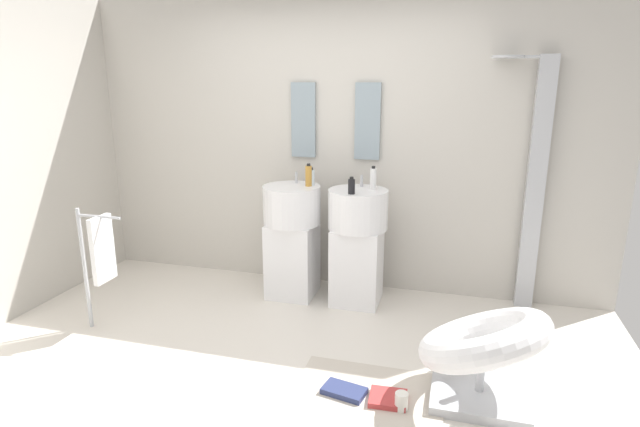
{
  "coord_description": "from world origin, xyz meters",
  "views": [
    {
      "loc": [
        1.07,
        -2.77,
        1.86
      ],
      "look_at": [
        0.15,
        0.55,
        0.95
      ],
      "focal_mm": 28.41,
      "sensor_mm": 36.0,
      "label": 1
    }
  ],
  "objects_px": {
    "soap_bottle_amber": "(309,176)",
    "coffee_mug": "(401,401)",
    "lounge_chair": "(483,347)",
    "soap_bottle_clear": "(311,177)",
    "towel_rack": "(99,252)",
    "soap_bottle_black": "(351,186)",
    "soap_bottle_white": "(373,179)",
    "shower_column": "(534,181)",
    "magazine_red": "(388,398)",
    "pedestal_sink_right": "(357,242)",
    "pedestal_sink_left": "(292,236)",
    "magazine_navy": "(344,391)"
  },
  "relations": [
    {
      "from": "lounge_chair",
      "to": "magazine_navy",
      "type": "bearing_deg",
      "value": -167.45
    },
    {
      "from": "shower_column",
      "to": "magazine_red",
      "type": "height_order",
      "value": "shower_column"
    },
    {
      "from": "shower_column",
      "to": "soap_bottle_clear",
      "type": "bearing_deg",
      "value": -172.48
    },
    {
      "from": "pedestal_sink_right",
      "to": "soap_bottle_clear",
      "type": "height_order",
      "value": "soap_bottle_clear"
    },
    {
      "from": "pedestal_sink_left",
      "to": "magazine_red",
      "type": "bearing_deg",
      "value": -52.24
    },
    {
      "from": "pedestal_sink_right",
      "to": "soap_bottle_black",
      "type": "height_order",
      "value": "soap_bottle_black"
    },
    {
      "from": "coffee_mug",
      "to": "soap_bottle_white",
      "type": "distance_m",
      "value": 1.83
    },
    {
      "from": "towel_rack",
      "to": "magazine_red",
      "type": "bearing_deg",
      "value": -8.84
    },
    {
      "from": "lounge_chair",
      "to": "soap_bottle_clear",
      "type": "distance_m",
      "value": 2.01
    },
    {
      "from": "lounge_chair",
      "to": "towel_rack",
      "type": "relative_size",
      "value": 1.13
    },
    {
      "from": "coffee_mug",
      "to": "magazine_navy",
      "type": "bearing_deg",
      "value": 170.03
    },
    {
      "from": "magazine_red",
      "to": "magazine_navy",
      "type": "bearing_deg",
      "value": 175.92
    },
    {
      "from": "lounge_chair",
      "to": "towel_rack",
      "type": "xyz_separation_m",
      "value": [
        -2.73,
        0.16,
        0.28
      ]
    },
    {
      "from": "soap_bottle_white",
      "to": "pedestal_sink_right",
      "type": "bearing_deg",
      "value": -155.87
    },
    {
      "from": "shower_column",
      "to": "soap_bottle_white",
      "type": "distance_m",
      "value": 1.28
    },
    {
      "from": "towel_rack",
      "to": "soap_bottle_black",
      "type": "relative_size",
      "value": 6.92
    },
    {
      "from": "soap_bottle_amber",
      "to": "soap_bottle_clear",
      "type": "height_order",
      "value": "soap_bottle_amber"
    },
    {
      "from": "shower_column",
      "to": "soap_bottle_clear",
      "type": "relative_size",
      "value": 13.25
    },
    {
      "from": "soap_bottle_amber",
      "to": "soap_bottle_white",
      "type": "distance_m",
      "value": 0.55
    },
    {
      "from": "towel_rack",
      "to": "soap_bottle_white",
      "type": "relative_size",
      "value": 4.9
    },
    {
      "from": "magazine_red",
      "to": "soap_bottle_black",
      "type": "bearing_deg",
      "value": 109.3
    },
    {
      "from": "pedestal_sink_left",
      "to": "soap_bottle_white",
      "type": "relative_size",
      "value": 5.62
    },
    {
      "from": "shower_column",
      "to": "lounge_chair",
      "type": "relative_size",
      "value": 1.91
    },
    {
      "from": "pedestal_sink_left",
      "to": "pedestal_sink_right",
      "type": "distance_m",
      "value": 0.58
    },
    {
      "from": "soap_bottle_white",
      "to": "soap_bottle_black",
      "type": "height_order",
      "value": "soap_bottle_white"
    },
    {
      "from": "soap_bottle_black",
      "to": "lounge_chair",
      "type": "bearing_deg",
      "value": -44.83
    },
    {
      "from": "soap_bottle_white",
      "to": "soap_bottle_clear",
      "type": "relative_size",
      "value": 1.25
    },
    {
      "from": "shower_column",
      "to": "lounge_chair",
      "type": "xyz_separation_m",
      "value": [
        -0.38,
        -1.47,
        -0.73
      ]
    },
    {
      "from": "pedestal_sink_right",
      "to": "magazine_red",
      "type": "height_order",
      "value": "pedestal_sink_right"
    },
    {
      "from": "soap_bottle_white",
      "to": "magazine_red",
      "type": "bearing_deg",
      "value": -75.69
    },
    {
      "from": "coffee_mug",
      "to": "soap_bottle_amber",
      "type": "bearing_deg",
      "value": 124.42
    },
    {
      "from": "soap_bottle_white",
      "to": "soap_bottle_amber",
      "type": "bearing_deg",
      "value": -178.57
    },
    {
      "from": "shower_column",
      "to": "soap_bottle_white",
      "type": "height_order",
      "value": "shower_column"
    },
    {
      "from": "soap_bottle_amber",
      "to": "coffee_mug",
      "type": "bearing_deg",
      "value": -55.58
    },
    {
      "from": "magazine_red",
      "to": "magazine_navy",
      "type": "height_order",
      "value": "magazine_navy"
    },
    {
      "from": "pedestal_sink_left",
      "to": "soap_bottle_black",
      "type": "height_order",
      "value": "soap_bottle_black"
    },
    {
      "from": "magazine_red",
      "to": "magazine_navy",
      "type": "relative_size",
      "value": 0.85
    },
    {
      "from": "pedestal_sink_left",
      "to": "soap_bottle_white",
      "type": "height_order",
      "value": "soap_bottle_white"
    },
    {
      "from": "towel_rack",
      "to": "magazine_navy",
      "type": "xyz_separation_m",
      "value": [
        1.95,
        -0.34,
        -0.6
      ]
    },
    {
      "from": "lounge_chair",
      "to": "soap_bottle_clear",
      "type": "bearing_deg",
      "value": 138.79
    },
    {
      "from": "lounge_chair",
      "to": "soap_bottle_white",
      "type": "distance_m",
      "value": 1.67
    },
    {
      "from": "pedestal_sink_right",
      "to": "soap_bottle_amber",
      "type": "xyz_separation_m",
      "value": [
        -0.44,
        0.04,
        0.53
      ]
    },
    {
      "from": "towel_rack",
      "to": "coffee_mug",
      "type": "xyz_separation_m",
      "value": [
        2.3,
        -0.4,
        -0.57
      ]
    },
    {
      "from": "shower_column",
      "to": "magazine_navy",
      "type": "distance_m",
      "value": 2.28
    },
    {
      "from": "magazine_red",
      "to": "coffee_mug",
      "type": "distance_m",
      "value": 0.11
    },
    {
      "from": "shower_column",
      "to": "soap_bottle_amber",
      "type": "xyz_separation_m",
      "value": [
        -1.81,
        -0.27,
        -0.0
      ]
    },
    {
      "from": "soap_bottle_clear",
      "to": "soap_bottle_black",
      "type": "relative_size",
      "value": 1.13
    },
    {
      "from": "magazine_navy",
      "to": "towel_rack",
      "type": "bearing_deg",
      "value": -178.33
    },
    {
      "from": "magazine_red",
      "to": "soap_bottle_white",
      "type": "xyz_separation_m",
      "value": [
        -0.36,
        1.4,
        1.05
      ]
    },
    {
      "from": "lounge_chair",
      "to": "soap_bottle_black",
      "type": "bearing_deg",
      "value": 135.17
    }
  ]
}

